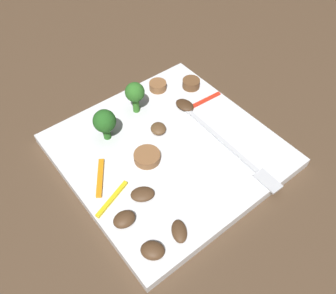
# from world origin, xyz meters

# --- Properties ---
(ground_plane) EXTENTS (1.40, 1.40, 0.00)m
(ground_plane) POSITION_xyz_m (0.00, 0.00, 0.00)
(ground_plane) COLOR #4C3826
(plate) EXTENTS (0.27, 0.27, 0.01)m
(plate) POSITION_xyz_m (0.00, 0.00, 0.01)
(plate) COLOR white
(plate) RESTS_ON ground_plane
(fork) EXTENTS (0.18, 0.02, 0.00)m
(fork) POSITION_xyz_m (0.06, 0.06, 0.02)
(fork) COLOR silver
(fork) RESTS_ON plate
(broccoli_floret_0) EXTENTS (0.03, 0.03, 0.05)m
(broccoli_floret_0) POSITION_xyz_m (-0.09, 0.01, 0.05)
(broccoli_floret_0) COLOR #347525
(broccoli_floret_0) RESTS_ON plate
(broccoli_floret_1) EXTENTS (0.03, 0.03, 0.05)m
(broccoli_floret_1) POSITION_xyz_m (-0.07, -0.06, 0.05)
(broccoli_floret_1) COLOR #296420
(broccoli_floret_1) RESTS_ON plate
(sausage_slice_0) EXTENTS (0.03, 0.03, 0.01)m
(sausage_slice_0) POSITION_xyz_m (-0.10, 0.06, 0.02)
(sausage_slice_0) COLOR brown
(sausage_slice_0) RESTS_ON plate
(sausage_slice_1) EXTENTS (0.04, 0.04, 0.01)m
(sausage_slice_1) POSITION_xyz_m (-0.00, -0.04, 0.02)
(sausage_slice_1) COLOR brown
(sausage_slice_1) RESTS_ON plate
(sausage_slice_2) EXTENTS (0.04, 0.04, 0.01)m
(sausage_slice_2) POSITION_xyz_m (-0.08, 0.11, 0.02)
(sausage_slice_2) COLOR brown
(sausage_slice_2) RESTS_ON plate
(mushroom_0) EXTENTS (0.03, 0.03, 0.01)m
(mushroom_0) POSITION_xyz_m (0.11, -0.11, 0.02)
(mushroom_0) COLOR #4C331E
(mushroom_0) RESTS_ON plate
(mushroom_1) EXTENTS (0.02, 0.03, 0.01)m
(mushroom_1) POSITION_xyz_m (0.06, -0.11, 0.02)
(mushroom_1) COLOR #4C331E
(mushroom_1) RESTS_ON plate
(mushroom_2) EXTENTS (0.03, 0.04, 0.01)m
(mushroom_2) POSITION_xyz_m (0.04, -0.07, 0.02)
(mushroom_2) COLOR #4C331E
(mushroom_2) RESTS_ON plate
(mushroom_3) EXTENTS (0.03, 0.03, 0.01)m
(mushroom_3) POSITION_xyz_m (0.11, -0.07, 0.02)
(mushroom_3) COLOR #4C331E
(mushroom_3) RESTS_ON plate
(mushroom_4) EXTENTS (0.03, 0.03, 0.01)m
(mushroom_4) POSITION_xyz_m (-0.03, 0.01, 0.02)
(mushroom_4) COLOR brown
(mushroom_4) RESTS_ON plate
(mushroom_5) EXTENTS (0.03, 0.03, 0.01)m
(mushroom_5) POSITION_xyz_m (-0.05, 0.07, 0.02)
(mushroom_5) COLOR #422B19
(mushroom_5) RESTS_ON plate
(pepper_strip_0) EXTENTS (0.01, 0.06, 0.00)m
(pepper_strip_0) POSITION_xyz_m (-0.04, 0.10, 0.02)
(pepper_strip_0) COLOR red
(pepper_strip_0) RESTS_ON plate
(pepper_strip_1) EXTENTS (0.02, 0.06, 0.00)m
(pepper_strip_1) POSITION_xyz_m (0.02, -0.11, 0.02)
(pepper_strip_1) COLOR yellow
(pepper_strip_1) RESTS_ON plate
(pepper_strip_2) EXTENTS (0.05, 0.04, 0.00)m
(pepper_strip_2) POSITION_xyz_m (-0.01, -0.10, 0.02)
(pepper_strip_2) COLOR orange
(pepper_strip_2) RESTS_ON plate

